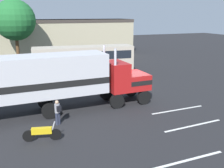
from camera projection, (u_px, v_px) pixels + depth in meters
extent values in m
plane|color=#232326|center=(133.00, 99.00, 20.99)|extent=(120.00, 120.00, 0.00)
cube|color=silver|center=(178.00, 110.00, 18.56)|extent=(4.40, 0.22, 0.01)
cube|color=silver|center=(193.00, 126.00, 15.92)|extent=(4.40, 0.35, 0.01)
cube|color=silver|center=(186.00, 161.00, 12.11)|extent=(4.40, 0.21, 0.01)
cube|color=#B21919|center=(134.00, 80.00, 20.19)|extent=(1.86, 2.54, 1.20)
cube|color=#B21919|center=(116.00, 76.00, 19.45)|extent=(1.46, 2.53, 2.20)
cube|color=silver|center=(144.00, 79.00, 20.54)|extent=(0.13, 2.10, 1.08)
cube|color=black|center=(134.00, 80.00, 20.17)|extent=(1.86, 2.58, 0.36)
cylinder|color=silver|center=(104.00, 66.00, 20.06)|extent=(0.18, 0.18, 3.40)
cylinder|color=silver|center=(115.00, 72.00, 18.11)|extent=(0.18, 0.18, 3.40)
cube|color=silver|center=(30.00, 77.00, 16.91)|extent=(10.56, 2.86, 2.80)
cube|color=black|center=(31.00, 83.00, 17.02)|extent=(10.56, 2.90, 0.44)
cylinder|color=silver|center=(114.00, 87.00, 21.10)|extent=(1.32, 0.67, 0.64)
cylinder|color=black|center=(131.00, 90.00, 21.58)|extent=(1.11, 0.33, 1.10)
cylinder|color=black|center=(144.00, 97.00, 19.63)|extent=(1.11, 0.33, 1.10)
cylinder|color=black|center=(106.00, 93.00, 20.72)|extent=(1.11, 0.33, 1.10)
cylinder|color=black|center=(117.00, 101.00, 18.77)|extent=(1.11, 0.33, 1.10)
cylinder|color=black|center=(45.00, 101.00, 18.85)|extent=(1.11, 0.33, 1.10)
cylinder|color=black|center=(50.00, 111.00, 16.90)|extent=(1.11, 0.33, 1.10)
cylinder|color=#2D3347|center=(57.00, 119.00, 15.96)|extent=(0.18, 0.18, 0.82)
cylinder|color=#2D3347|center=(59.00, 118.00, 16.06)|extent=(0.18, 0.18, 0.82)
cylinder|color=gray|center=(57.00, 108.00, 15.82)|extent=(0.34, 0.34, 0.58)
sphere|color=tan|center=(57.00, 102.00, 15.71)|extent=(0.23, 0.23, 0.23)
cube|color=black|center=(59.00, 109.00, 15.67)|extent=(0.30, 0.25, 0.36)
cube|color=#BFB29E|center=(84.00, 59.00, 28.08)|extent=(11.20, 3.65, 2.90)
cube|color=black|center=(84.00, 54.00, 27.92)|extent=(10.55, 3.62, 0.90)
cylinder|color=black|center=(116.00, 68.00, 30.59)|extent=(1.02, 0.38, 1.00)
cylinder|color=black|center=(122.00, 72.00, 28.50)|extent=(1.02, 0.38, 1.00)
cylinder|color=black|center=(50.00, 72.00, 28.54)|extent=(1.02, 0.38, 1.00)
cylinder|color=black|center=(51.00, 76.00, 26.45)|extent=(1.02, 0.38, 1.00)
cylinder|color=black|center=(55.00, 134.00, 14.05)|extent=(0.66, 0.26, 0.66)
cylinder|color=black|center=(29.00, 136.00, 13.86)|extent=(0.66, 0.26, 0.66)
cube|color=gold|center=(42.00, 131.00, 13.88)|extent=(1.13, 0.50, 0.36)
cylinder|color=silver|center=(53.00, 127.00, 13.92)|extent=(0.29, 0.14, 0.69)
cylinder|color=brown|center=(18.00, 50.00, 34.18)|extent=(0.44, 0.44, 4.21)
sphere|color=#226B30|center=(15.00, 20.00, 33.11)|extent=(5.40, 5.40, 5.40)
cube|color=#B7AD8C|center=(68.00, 37.00, 42.82)|extent=(22.30, 6.55, 6.01)
cube|color=#3F3833|center=(67.00, 21.00, 42.08)|extent=(22.41, 6.65, 0.50)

